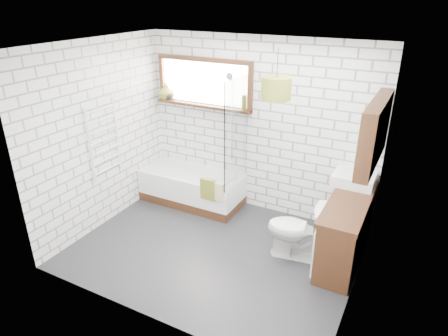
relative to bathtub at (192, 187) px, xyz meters
The scene contains 22 objects.
floor 1.35m from the bathtub, 46.31° to the right, with size 3.40×2.60×0.01m, color black.
ceiling 2.62m from the bathtub, 46.31° to the right, with size 3.40×2.60×0.01m, color white.
wall_back 1.40m from the bathtub, 20.64° to the left, with size 3.40×0.01×2.50m, color white.
wall_front 2.64m from the bathtub, 67.96° to the right, with size 3.40×0.01×2.50m, color white.
wall_left 1.59m from the bathtub, 129.39° to the right, with size 0.01×2.60×2.50m, color white.
wall_right 2.97m from the bathtub, 20.10° to the right, with size 0.01×2.60×2.50m, color white.
window 1.58m from the bathtub, 77.45° to the left, with size 1.52×0.16×0.68m, color black.
towel_radiator 1.54m from the bathtub, 127.75° to the right, with size 0.06×0.52×1.00m, color white.
mirror_cabinet 2.92m from the bathtub, ahead, with size 0.16×1.20×0.70m, color black.
shower_riser 1.25m from the bathtub, 30.16° to the left, with size 0.02×0.02×1.30m, color silver.
bathtub is the anchor object (origin of this frame).
shower_screen 1.25m from the bathtub, ahead, with size 0.02×0.72×1.50m, color white.
towel_green 0.64m from the bathtub, 35.02° to the right, with size 0.23×0.06×0.31m, color olive.
towel_beige 0.74m from the bathtub, 28.71° to the right, with size 0.20×0.05×0.26m, color #C2B086.
vanity 2.43m from the bathtub, ahead, with size 0.44×1.38×0.79m, color black.
basin 2.42m from the bathtub, ahead, with size 0.49×0.43×0.14m, color white.
tap 2.59m from the bathtub, ahead, with size 0.03×0.03×0.16m, color silver.
toilet 1.97m from the bathtub, 17.71° to the right, with size 0.73×0.42×0.74m, color white.
vase_olive 1.50m from the bathtub, 155.13° to the left, with size 0.23×0.23×0.24m, color olive.
vase_dark 1.47m from the bathtub, 154.05° to the left, with size 0.20×0.20×0.20m, color black.
bottle 1.54m from the bathtub, 20.66° to the left, with size 0.07×0.07×0.21m, color olive.
pendant 2.55m from the bathtub, 26.43° to the right, with size 0.31×0.31×0.23m, color olive.
Camera 1 is at (2.07, -3.67, 3.01)m, focal length 32.00 mm.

